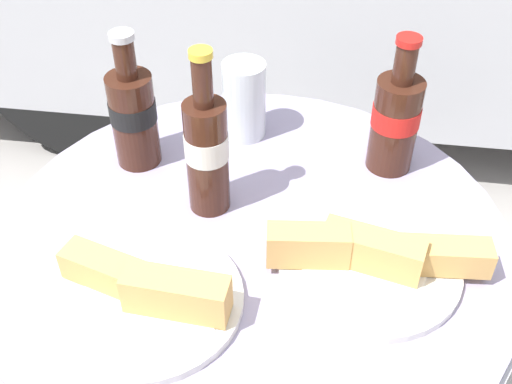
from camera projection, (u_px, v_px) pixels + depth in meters
bistro_table at (253, 299)px, 1.00m from camera, size 0.75×0.75×0.75m
cola_bottle_left at (395, 119)px, 0.97m from camera, size 0.07×0.07×0.22m
cola_bottle_right at (133, 114)px, 0.98m from camera, size 0.07×0.07×0.22m
cola_bottle_center at (207, 150)px, 0.89m from camera, size 0.06×0.06×0.26m
drinking_glass at (244, 103)px, 1.05m from camera, size 0.07×0.07×0.13m
lunch_plate_near at (147, 294)px, 0.80m from camera, size 0.25×0.25×0.07m
lunch_plate_far at (371, 258)px, 0.85m from camera, size 0.29×0.24×0.07m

